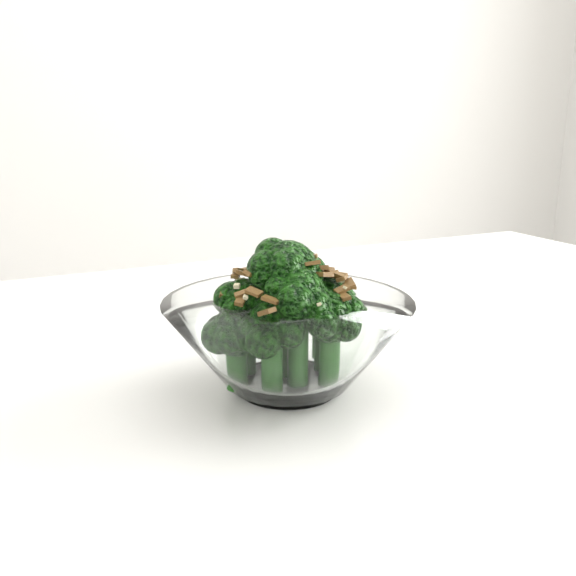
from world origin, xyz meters
name	(u,v)px	position (x,y,z in m)	size (l,w,h in m)	color
table	(342,403)	(-0.05, 0.06, 0.68)	(1.27, 0.91, 0.75)	white
broccoli_dish	(289,334)	(-0.14, -0.03, 0.80)	(0.20, 0.20, 0.12)	white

